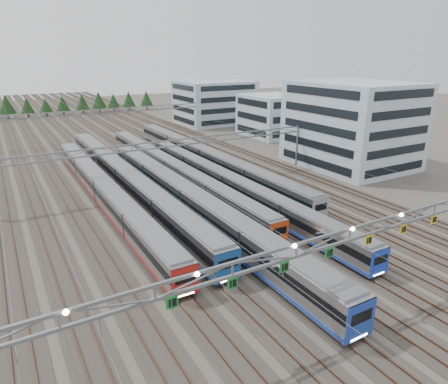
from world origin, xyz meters
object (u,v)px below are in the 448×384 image
gantry_mid (165,149)px  train_e (230,184)px  train_c (190,201)px  train_d (172,169)px  depot_bldg_south (352,125)px  depot_bldg_mid (273,116)px  gantry_far (99,115)px  gantry_near (350,238)px  depot_bldg_north (214,102)px  train_f (206,157)px  train_b (125,178)px  train_a (104,191)px

gantry_mid → train_e: bearing=-54.4°
train_c → train_d: size_ratio=0.96×
train_c → depot_bldg_south: bearing=12.6°
depot_bldg_mid → train_d: bearing=-148.9°
train_c → gantry_far: (2.25, 59.03, 4.19)m
gantry_near → depot_bldg_north: bearing=67.6°
train_d → train_e: bearing=-70.3°
gantry_far → depot_bldg_north: size_ratio=2.56×
train_f → depot_bldg_south: (25.85, -12.60, 6.09)m
gantry_near → depot_bldg_mid: depot_bldg_mid is taller
gantry_mid → gantry_near: bearing=-90.1°
train_f → gantry_near: bearing=-103.4°
gantry_near → depot_bldg_north: size_ratio=2.56×
train_b → depot_bldg_north: 69.43m
depot_bldg_north → train_f: bearing=-120.5°
train_d → train_f: (9.00, 4.25, 0.10)m
gantry_mid → train_a: bearing=-165.1°
train_d → depot_bldg_mid: bearing=31.1°
train_b → gantry_mid: bearing=-10.3°
gantry_far → depot_bldg_south: 62.46m
gantry_mid → train_b: bearing=169.7°
train_f → depot_bldg_north: (27.28, 46.27, 4.55)m
train_c → train_e: (9.00, 4.61, -0.28)m
train_a → train_f: (22.50, 10.39, 0.02)m
gantry_near → gantry_far: (0.05, 85.12, -0.70)m
gantry_mid → depot_bldg_north: (38.53, 53.66, 0.21)m
train_b → train_c: bearing=-73.6°
gantry_far → train_c: bearing=-92.2°
train_e → gantry_mid: bearing=125.6°
train_e → depot_bldg_south: bearing=7.9°
gantry_mid → train_d: bearing=54.4°
depot_bldg_north → gantry_far: bearing=-167.3°
train_a → gantry_mid: bearing=14.9°
train_f → gantry_far: 39.49m
train_b → train_a: bearing=-136.9°
train_a → depot_bldg_mid: size_ratio=3.64×
train_e → depot_bldg_north: size_ratio=2.63×
train_a → train_b: 6.17m
train_d → depot_bldg_south: size_ratio=2.85×
train_c → gantry_near: bearing=-85.2°
train_f → gantry_near: gantry_near is taller
gantry_near → depot_bldg_mid: 79.47m
train_d → depot_bldg_mid: (39.92, 24.05, 3.50)m
train_f → depot_bldg_mid: depot_bldg_mid is taller
train_b → train_d: size_ratio=1.06×
train_b → gantry_far: size_ratio=1.18×
gantry_far → gantry_near: bearing=-90.0°
train_d → gantry_near: gantry_near is taller
train_c → train_f: train_c is taller
train_f → gantry_mid: 14.14m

